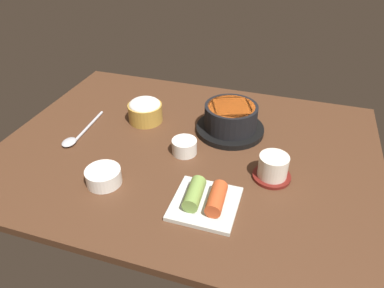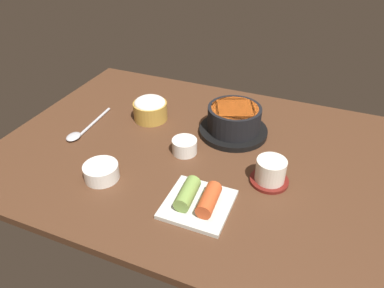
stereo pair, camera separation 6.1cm
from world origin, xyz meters
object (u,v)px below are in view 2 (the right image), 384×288
tea_cup_with_saucer (270,172)px  kimchi_plate (198,200)px  stone_pot (234,121)px  spoon (81,131)px  side_bowl_near (101,171)px  rice_bowl (150,108)px  banchan_cup_center (183,145)px

tea_cup_with_saucer → kimchi_plate: bearing=-132.4°
stone_pot → spoon: bearing=-157.5°
spoon → side_bowl_near: bearing=-40.3°
rice_bowl → tea_cup_with_saucer: (39.58, -15.23, -0.63)cm
banchan_cup_center → spoon: (-30.59, -2.85, -1.47)cm
rice_bowl → kimchi_plate: (26.94, -29.10, -2.02)cm
banchan_cup_center → side_bowl_near: bearing=-128.9°
kimchi_plate → stone_pot: bearing=92.7°
side_bowl_near → spoon: bearing=139.7°
stone_pot → tea_cup_with_saucer: bearing=-50.4°
banchan_cup_center → spoon: size_ratio=0.33×
kimchi_plate → spoon: 44.00cm
banchan_cup_center → stone_pot: bearing=55.3°
stone_pot → banchan_cup_center: size_ratio=2.95×
banchan_cup_center → kimchi_plate: 20.36cm
banchan_cup_center → rice_bowl: bearing=143.1°
stone_pot → spoon: (-40.16, -16.65, -3.38)cm
rice_bowl → spoon: 21.08cm
rice_bowl → kimchi_plate: size_ratio=0.71×
side_bowl_near → tea_cup_with_saucer: bearing=20.3°
banchan_cup_center → kimchi_plate: bearing=-57.3°
rice_bowl → side_bowl_near: size_ratio=1.21×
banchan_cup_center → kimchi_plate: size_ratio=0.46×
stone_pot → rice_bowl: stone_pot is taller
rice_bowl → side_bowl_near: 29.20cm
tea_cup_with_saucer → side_bowl_near: size_ratio=1.10×
stone_pot → side_bowl_near: stone_pot is taller
stone_pot → side_bowl_near: size_ratio=2.32×
rice_bowl → banchan_cup_center: bearing=-36.9°
stone_pot → kimchi_plate: bearing=-87.3°
kimchi_plate → side_bowl_near: size_ratio=1.70×
tea_cup_with_saucer → side_bowl_near: bearing=-159.7°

